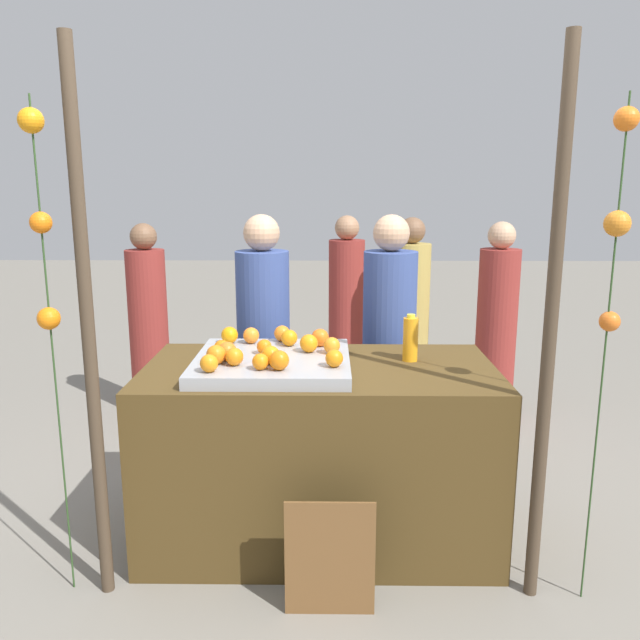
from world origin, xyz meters
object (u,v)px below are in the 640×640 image
object	(u,v)px
orange_0	(227,351)
vendor_right	(389,356)
chalkboard_sign	(330,559)
vendor_left	(264,356)
stall_counter	(320,452)
juice_bottle	(410,339)
orange_1	(222,348)

from	to	relation	value
orange_0	vendor_right	world-z (taller)	vendor_right
chalkboard_sign	vendor_left	world-z (taller)	vendor_left
orange_0	vendor_right	size ratio (longest dim) A/B	0.06
orange_0	vendor_left	bearing A→B (deg)	84.65
stall_counter	orange_0	bearing A→B (deg)	-165.55
stall_counter	chalkboard_sign	world-z (taller)	stall_counter
juice_bottle	vendor_right	size ratio (longest dim) A/B	0.15
orange_0	chalkboard_sign	distance (m)	1.03
orange_1	chalkboard_sign	bearing A→B (deg)	-49.05
vendor_right	orange_0	bearing A→B (deg)	-134.39
juice_bottle	vendor_left	distance (m)	1.07
vendor_right	stall_counter	bearing A→B (deg)	-118.70
stall_counter	juice_bottle	bearing A→B (deg)	13.58
juice_bottle	vendor_left	xyz separation A→B (m)	(-0.81, 0.65, -0.27)
vendor_right	orange_1	bearing A→B (deg)	-139.03
orange_0	vendor_left	xyz separation A→B (m)	(0.08, 0.87, -0.26)
chalkboard_sign	vendor_left	size ratio (longest dim) A/B	0.33
juice_bottle	vendor_right	distance (m)	0.70
stall_counter	chalkboard_sign	xyz separation A→B (m)	(0.05, -0.62, -0.20)
orange_0	orange_1	size ratio (longest dim) A/B	1.18
juice_bottle	chalkboard_sign	size ratio (longest dim) A/B	0.46
chalkboard_sign	vendor_left	distance (m)	1.52
orange_0	chalkboard_sign	bearing A→B (deg)	-46.66
vendor_left	vendor_right	size ratio (longest dim) A/B	1.00
orange_0	chalkboard_sign	world-z (taller)	orange_0
orange_1	chalkboard_sign	distance (m)	1.10
orange_1	chalkboard_sign	size ratio (longest dim) A/B	0.14
chalkboard_sign	vendor_right	xyz separation A→B (m)	(0.36, 1.38, 0.50)
orange_0	orange_1	distance (m)	0.10
chalkboard_sign	vendor_right	size ratio (longest dim) A/B	0.33
stall_counter	juice_bottle	distance (m)	0.73
orange_0	juice_bottle	distance (m)	0.92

